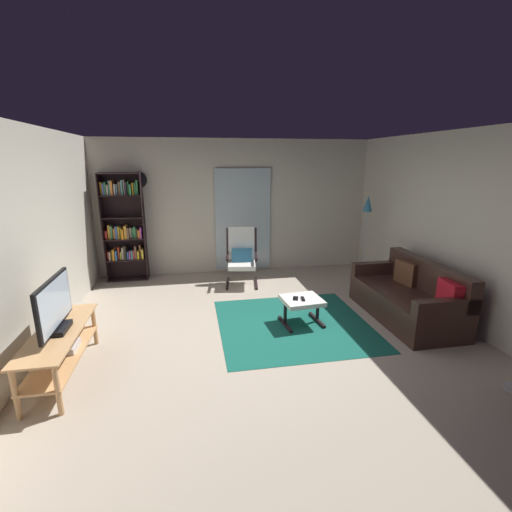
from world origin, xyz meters
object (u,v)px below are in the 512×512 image
tv_stand (61,345)px  leather_sofa (409,298)px  lounge_armchair (242,255)px  cell_phone (296,298)px  television (55,307)px  ottoman (302,303)px  bookshelf_near_tv (124,226)px  wall_clock (139,180)px  tv_remote (303,299)px  floor_lamp_by_shelf (367,215)px

tv_stand → leather_sofa: bearing=8.2°
tv_stand → lounge_armchair: bearing=48.5°
leather_sofa → cell_phone: 1.66m
television → cell_phone: size_ratio=6.17×
tv_stand → ottoman: size_ratio=2.48×
bookshelf_near_tv → ottoman: bookshelf_near_tv is taller
wall_clock → television: bearing=-98.4°
tv_stand → wall_clock: 3.66m
tv_remote → ottoman: bearing=98.1°
ottoman → floor_lamp_by_shelf: bearing=43.5°
bookshelf_near_tv → leather_sofa: bearing=-31.0°
television → bookshelf_near_tv: 3.20m
tv_stand → bookshelf_near_tv: (0.18, 3.17, 0.68)m
tv_remote → floor_lamp_by_shelf: size_ratio=0.09×
tv_remote → wall_clock: (-2.34, 2.61, 1.47)m
ottoman → wall_clock: size_ratio=1.94×
tv_stand → cell_phone: size_ratio=9.94×
television → wall_clock: size_ratio=2.98×
tv_stand → wall_clock: size_ratio=4.80×
television → ottoman: (2.83, 0.73, -0.47)m
bookshelf_near_tv → wall_clock: size_ratio=6.85×
lounge_armchair → cell_phone: lounge_armchair is taller
television → floor_lamp_by_shelf: (4.56, 2.38, 0.46)m
tv_stand → floor_lamp_by_shelf: 5.22m
lounge_armchair → floor_lamp_by_shelf: (2.29, -0.21, 0.69)m
television → bookshelf_near_tv: size_ratio=0.43×
bookshelf_near_tv → lounge_armchair: bookshelf_near_tv is taller
lounge_armchair → ottoman: lounge_armchair is taller
ottoman → tv_remote: tv_remote is taller
bookshelf_near_tv → tv_remote: bearing=-43.2°
ottoman → television: bearing=-165.5°
wall_clock → lounge_armchair: bearing=-22.1°
bookshelf_near_tv → lounge_armchair: (2.10, -0.60, -0.48)m
bookshelf_near_tv → ottoman: (2.66, -2.46, -0.71)m
cell_phone → floor_lamp_by_shelf: bearing=61.4°
tv_remote → tv_stand: bearing=-158.0°
wall_clock → cell_phone: bearing=-48.8°
television → floor_lamp_by_shelf: size_ratio=0.55×
television → wall_clock: wall_clock is taller
tv_stand → ottoman: bearing=14.2°
cell_phone → floor_lamp_by_shelf: (1.82, 1.64, 0.85)m
ottoman → floor_lamp_by_shelf: size_ratio=0.35×
tv_stand → bookshelf_near_tv: bookshelf_near_tv is taller
cell_phone → floor_lamp_by_shelf: 2.60m
leather_sofa → cell_phone: bearing=177.0°
lounge_armchair → bookshelf_near_tv: bearing=163.9°
television → cell_phone: television is taller
lounge_armchair → wall_clock: size_ratio=3.53×
tv_stand → tv_remote: size_ratio=9.66×
tv_stand → ottoman: tv_stand is taller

